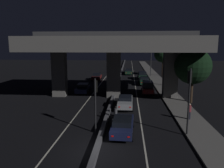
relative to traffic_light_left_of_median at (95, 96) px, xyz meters
The scene contains 22 objects.
ground_plane 4.61m from the traffic_light_left_of_median, 79.99° to the right, with size 200.00×200.00×0.00m, color black.
lane_line_left_inner 31.97m from the traffic_light_left_of_median, 95.00° to the left, with size 0.12×126.00×0.00m, color beige.
lane_line_right_inner 32.09m from the traffic_light_left_of_median, 82.91° to the left, with size 0.12×126.00×0.00m, color beige.
median_divider 31.84m from the traffic_light_left_of_median, 88.95° to the left, with size 0.37×126.00×0.42m, color #4C4C51.
sidewalk_right 26.40m from the traffic_light_left_of_median, 70.35° to the left, with size 2.81×126.00×0.15m, color #5B5956.
elevated_overpass 13.88m from the traffic_light_left_of_median, 87.49° to the left, with size 22.92×13.17×9.24m.
traffic_light_left_of_median is the anchor object (origin of this frame).
traffic_light_right_of_median 7.54m from the traffic_light_left_of_median, ahead, with size 0.30×0.49×5.50m.
street_lamp 36.45m from the traffic_light_left_of_median, 78.02° to the left, with size 2.63×0.32×7.88m.
car_dark_blue_lead 3.33m from the traffic_light_left_of_median, ahead, with size 2.01×4.60×1.39m.
car_silver_second 8.45m from the traffic_light_left_of_median, 73.09° to the left, with size 1.89×4.61×1.44m.
car_dark_red_third 17.04m from the traffic_light_left_of_median, 70.57° to the left, with size 1.91×3.96×1.90m.
car_dark_green_fourth 24.63m from the traffic_light_left_of_median, 76.74° to the left, with size 2.07×4.15×1.51m.
car_dark_green_fifth 31.40m from the traffic_light_left_of_median, 79.54° to the left, with size 2.04×4.71×1.69m.
car_dark_green_sixth 39.28m from the traffic_light_left_of_median, 86.25° to the left, with size 2.13×4.64×1.42m.
car_dark_blue_lead_oncoming 16.11m from the traffic_light_left_of_median, 105.84° to the left, with size 2.10×4.24×1.50m.
car_dark_red_second_oncoming 29.26m from the traffic_light_left_of_median, 98.26° to the left, with size 1.88×4.48×1.41m.
motorcycle_black_filtering_near 4.27m from the traffic_light_left_of_median, 64.24° to the left, with size 0.34×1.95×1.48m.
pedestrian_on_sidewalk 9.67m from the traffic_light_left_of_median, 22.95° to the left, with size 0.34×0.34×1.59m.
roadside_tree_kerbside_near 15.27m from the traffic_light_left_of_median, 45.03° to the left, with size 4.58×4.58×7.04m.
roadside_tree_kerbside_mid 24.41m from the traffic_light_left_of_median, 62.72° to the left, with size 3.36×3.36×6.89m.
roadside_tree_kerbside_far 38.28m from the traffic_light_left_of_median, 73.39° to the left, with size 4.37×4.37×7.69m.
Camera 1 is at (2.15, -14.07, 7.19)m, focal length 35.00 mm.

